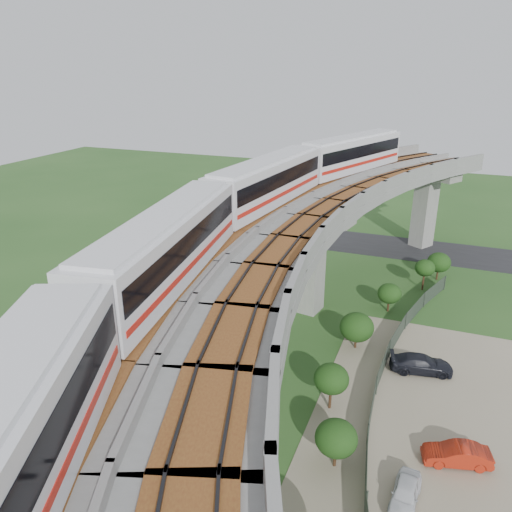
% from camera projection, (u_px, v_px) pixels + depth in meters
% --- Properties ---
extents(ground, '(160.00, 160.00, 0.00)m').
position_uv_depth(ground, '(258.00, 369.00, 36.38)').
color(ground, '#295120').
rests_on(ground, ground).
extents(dirt_lot, '(18.00, 26.00, 0.04)m').
position_uv_depth(dirt_lot, '(464.00, 434.00, 29.94)').
color(dirt_lot, gray).
rests_on(dirt_lot, ground).
extents(asphalt_road, '(60.00, 8.00, 0.03)m').
position_uv_depth(asphalt_road, '(343.00, 241.00, 62.47)').
color(asphalt_road, '#232326').
rests_on(asphalt_road, ground).
extents(viaduct, '(19.58, 73.98, 11.40)m').
position_uv_depth(viaduct, '(314.00, 261.00, 31.82)').
color(viaduct, '#99968E').
rests_on(viaduct, ground).
extents(metro_train, '(11.55, 61.33, 3.64)m').
position_uv_depth(metro_train, '(254.00, 213.00, 30.31)').
color(metro_train, silver).
rests_on(metro_train, ground).
extents(fence, '(3.87, 38.73, 1.50)m').
position_uv_depth(fence, '(396.00, 390.00, 32.84)').
color(fence, '#2D382D').
rests_on(fence, ground).
extents(tree_0, '(2.35, 2.35, 2.90)m').
position_uv_depth(tree_0, '(439.00, 262.00, 50.68)').
color(tree_0, '#382314').
rests_on(tree_0, ground).
extents(tree_1, '(1.92, 1.92, 3.13)m').
position_uv_depth(tree_1, '(425.00, 268.00, 48.25)').
color(tree_1, '#382314').
rests_on(tree_1, ground).
extents(tree_2, '(2.10, 2.10, 2.64)m').
position_uv_depth(tree_2, '(389.00, 294.00, 44.21)').
color(tree_2, '#382314').
rests_on(tree_2, ground).
extents(tree_3, '(2.64, 2.64, 2.96)m').
position_uv_depth(tree_3, '(357.00, 327.00, 38.40)').
color(tree_3, '#382314').
rests_on(tree_3, ground).
extents(tree_4, '(2.25, 2.25, 3.21)m').
position_uv_depth(tree_4, '(331.00, 379.00, 31.42)').
color(tree_4, '#382314').
rests_on(tree_4, ground).
extents(tree_5, '(2.34, 2.34, 2.91)m').
position_uv_depth(tree_5, '(336.00, 438.00, 26.93)').
color(tree_5, '#382314').
rests_on(tree_5, ground).
extents(car_white, '(1.58, 3.36, 1.11)m').
position_uv_depth(car_white, '(405.00, 493.00, 25.11)').
color(car_white, silver).
rests_on(car_white, dirt_lot).
extents(car_red, '(3.89, 2.16, 1.21)m').
position_uv_depth(car_red, '(457.00, 454.00, 27.54)').
color(car_red, '#A1200E').
rests_on(car_red, dirt_lot).
extents(car_dark, '(4.69, 2.68, 1.28)m').
position_uv_depth(car_dark, '(421.00, 364.00, 35.77)').
color(car_dark, black).
rests_on(car_dark, dirt_lot).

